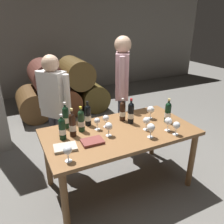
{
  "coord_description": "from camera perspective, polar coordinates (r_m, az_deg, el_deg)",
  "views": [
    {
      "loc": [
        -1.08,
        -1.99,
        1.95
      ],
      "look_at": [
        0.0,
        0.2,
        0.91
      ],
      "focal_mm": 36.2,
      "sensor_mm": 36.0,
      "label": 1
    }
  ],
  "objects": [
    {
      "name": "ground_plane",
      "position": [
        2.99,
        1.78,
        -17.69
      ],
      "size": [
        14.0,
        14.0,
        0.0
      ],
      "primitive_type": "plane",
      "color": "#66635E"
    },
    {
      "name": "cellar_back_wall",
      "position": [
        6.31,
        -17.01,
        17.1
      ],
      "size": [
        10.0,
        0.24,
        2.8
      ],
      "primitive_type": "cube",
      "color": "gray",
      "rests_on": "ground_plane"
    },
    {
      "name": "barrel_stack",
      "position": [
        4.93,
        -12.46,
        5.61
      ],
      "size": [
        1.86,
        0.9,
        1.15
      ],
      "color": "#53371D",
      "rests_on": "ground_plane"
    },
    {
      "name": "dining_table",
      "position": [
        2.6,
        1.95,
        -6.45
      ],
      "size": [
        1.7,
        0.9,
        0.76
      ],
      "color": "brown",
      "rests_on": "ground_plane"
    },
    {
      "name": "wine_bottle_0",
      "position": [
        2.51,
        -7.79,
        -2.16
      ],
      "size": [
        0.07,
        0.07,
        0.29
      ],
      "color": "#19381E",
      "rests_on": "dining_table"
    },
    {
      "name": "wine_bottle_1",
      "position": [
        2.75,
        2.68,
        0.26
      ],
      "size": [
        0.07,
        0.07,
        0.29
      ],
      "color": "black",
      "rests_on": "dining_table"
    },
    {
      "name": "wine_bottle_2",
      "position": [
        2.39,
        -12.46,
        -4.08
      ],
      "size": [
        0.07,
        0.07,
        0.28
      ],
      "color": "black",
      "rests_on": "dining_table"
    },
    {
      "name": "wine_bottle_3",
      "position": [
        2.78,
        13.92,
        -0.03
      ],
      "size": [
        0.07,
        0.07,
        0.3
      ],
      "color": "black",
      "rests_on": "dining_table"
    },
    {
      "name": "wine_bottle_4",
      "position": [
        2.64,
        -6.12,
        -0.76
      ],
      "size": [
        0.07,
        0.07,
        0.3
      ],
      "color": "black",
      "rests_on": "dining_table"
    },
    {
      "name": "wine_bottle_5",
      "position": [
        2.62,
        -11.59,
        -1.25
      ],
      "size": [
        0.07,
        0.07,
        0.31
      ],
      "color": "black",
      "rests_on": "dining_table"
    },
    {
      "name": "wine_bottle_6",
      "position": [
        2.42,
        -9.95,
        -3.12
      ],
      "size": [
        0.07,
        0.07,
        0.32
      ],
      "color": "black",
      "rests_on": "dining_table"
    },
    {
      "name": "wine_bottle_7",
      "position": [
        2.68,
        4.79,
        -0.19
      ],
      "size": [
        0.07,
        0.07,
        0.31
      ],
      "color": "black",
      "rests_on": "dining_table"
    },
    {
      "name": "wine_glass_0",
      "position": [
        2.58,
        14.05,
        -2.35
      ],
      "size": [
        0.08,
        0.08,
        0.16
      ],
      "color": "white",
      "rests_on": "dining_table"
    },
    {
      "name": "wine_glass_1",
      "position": [
        2.54,
        -3.79,
        -2.37
      ],
      "size": [
        0.07,
        0.07,
        0.14
      ],
      "color": "white",
      "rests_on": "dining_table"
    },
    {
      "name": "wine_glass_2",
      "position": [
        2.03,
        -11.15,
        -9.55
      ],
      "size": [
        0.08,
        0.08,
        0.15
      ],
      "color": "white",
      "rests_on": "dining_table"
    },
    {
      "name": "wine_glass_3",
      "position": [
        2.56,
        8.69,
        -2.23
      ],
      "size": [
        0.08,
        0.08,
        0.15
      ],
      "color": "white",
      "rests_on": "dining_table"
    },
    {
      "name": "wine_glass_4",
      "position": [
        2.85,
        9.73,
        0.53
      ],
      "size": [
        0.09,
        0.09,
        0.16
      ],
      "color": "white",
      "rests_on": "dining_table"
    },
    {
      "name": "wine_glass_5",
      "position": [
        2.52,
        15.97,
        -3.33
      ],
      "size": [
        0.08,
        0.08,
        0.15
      ],
      "color": "white",
      "rests_on": "dining_table"
    },
    {
      "name": "wine_glass_6",
      "position": [
        2.4,
        9.8,
        -3.95
      ],
      "size": [
        0.09,
        0.09,
        0.16
      ],
      "color": "white",
      "rests_on": "dining_table"
    },
    {
      "name": "wine_glass_7",
      "position": [
        2.59,
        -1.55,
        -1.68
      ],
      "size": [
        0.07,
        0.07,
        0.15
      ],
      "color": "white",
      "rests_on": "dining_table"
    },
    {
      "name": "wine_glass_8",
      "position": [
        2.4,
        -0.85,
        -3.7
      ],
      "size": [
        0.08,
        0.08,
        0.16
      ],
      "color": "white",
      "rests_on": "dining_table"
    },
    {
      "name": "tasting_notebook",
      "position": [
        2.32,
        -4.98,
        -7.43
      ],
      "size": [
        0.22,
        0.17,
        0.03
      ],
      "primitive_type": "cube",
      "rotation": [
        0.0,
        0.0,
        -0.03
      ],
      "color": "brown",
      "rests_on": "dining_table"
    },
    {
      "name": "leather_ledger",
      "position": [
        2.26,
        -11.7,
        -8.78
      ],
      "size": [
        0.24,
        0.19,
        0.03
      ],
      "primitive_type": "cube",
      "rotation": [
        0.0,
        0.0,
        -0.13
      ],
      "color": "#B2A893",
      "rests_on": "dining_table"
    },
    {
      "name": "sommelier_presenting",
      "position": [
        3.26,
        2.59,
        6.89
      ],
      "size": [
        0.32,
        0.44,
        1.72
      ],
      "color": "#383842",
      "rests_on": "ground_plane"
    },
    {
      "name": "taster_seated_left",
      "position": [
        2.95,
        -14.3,
        1.9
      ],
      "size": [
        0.34,
        0.41,
        1.54
      ],
      "color": "#383842",
      "rests_on": "ground_plane"
    }
  ]
}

